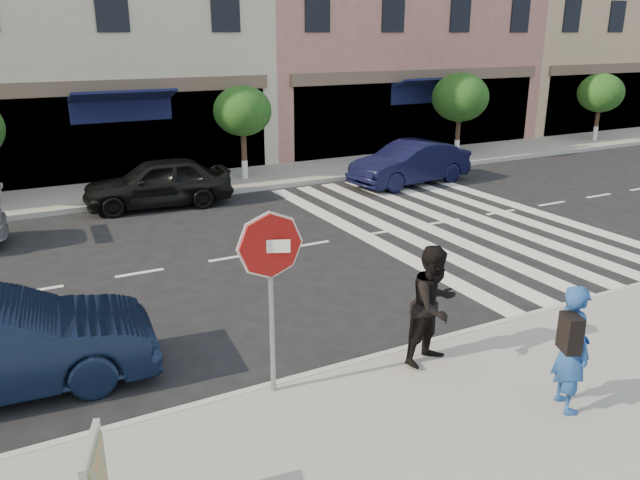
{
  "coord_description": "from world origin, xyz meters",
  "views": [
    {
      "loc": [
        -4.32,
        -8.52,
        4.79
      ],
      "look_at": [
        0.41,
        0.47,
        1.4
      ],
      "focal_mm": 35.0,
      "sensor_mm": 36.0,
      "label": 1
    }
  ],
  "objects_px": {
    "photographer": "(572,348)",
    "car_far_mid": "(158,182)",
    "walker": "(434,305)",
    "car_far_right": "(410,163)",
    "stop_sign": "(271,264)"
  },
  "relations": [
    {
      "from": "car_far_mid",
      "to": "walker",
      "type": "bearing_deg",
      "value": 11.7
    },
    {
      "from": "walker",
      "to": "car_far_mid",
      "type": "height_order",
      "value": "walker"
    },
    {
      "from": "car_far_right",
      "to": "car_far_mid",
      "type": "bearing_deg",
      "value": -104.61
    },
    {
      "from": "stop_sign",
      "to": "photographer",
      "type": "relative_size",
      "value": 1.5
    },
    {
      "from": "stop_sign",
      "to": "car_far_right",
      "type": "height_order",
      "value": "stop_sign"
    },
    {
      "from": "photographer",
      "to": "car_far_mid",
      "type": "distance_m",
      "value": 13.05
    },
    {
      "from": "photographer",
      "to": "car_far_mid",
      "type": "height_order",
      "value": "photographer"
    },
    {
      "from": "photographer",
      "to": "walker",
      "type": "distance_m",
      "value": 1.96
    },
    {
      "from": "walker",
      "to": "car_far_mid",
      "type": "distance_m",
      "value": 11.18
    },
    {
      "from": "photographer",
      "to": "car_far_mid",
      "type": "relative_size",
      "value": 0.41
    },
    {
      "from": "walker",
      "to": "car_far_mid",
      "type": "bearing_deg",
      "value": 82.6
    },
    {
      "from": "stop_sign",
      "to": "car_far_right",
      "type": "distance_m",
      "value": 13.42
    },
    {
      "from": "car_far_mid",
      "to": "car_far_right",
      "type": "xyz_separation_m",
      "value": [
        8.05,
        -1.05,
        -0.01
      ]
    },
    {
      "from": "car_far_right",
      "to": "photographer",
      "type": "bearing_deg",
      "value": -33.92
    },
    {
      "from": "stop_sign",
      "to": "car_far_mid",
      "type": "bearing_deg",
      "value": 108.41
    }
  ]
}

